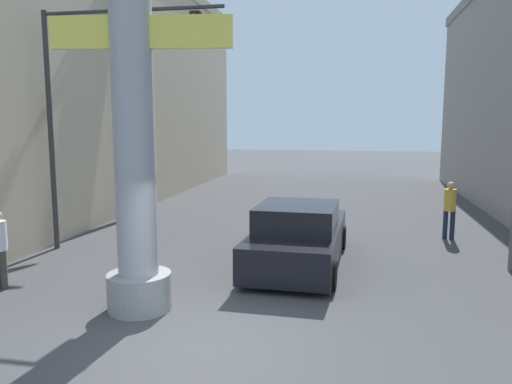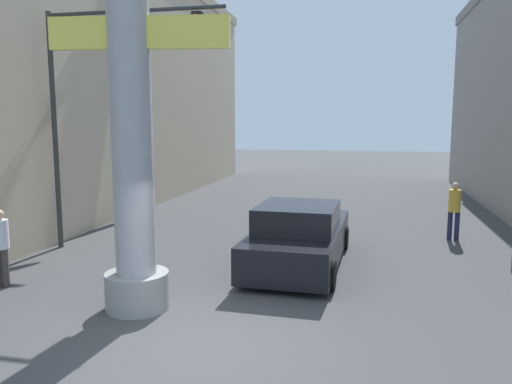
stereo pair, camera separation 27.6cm
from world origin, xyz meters
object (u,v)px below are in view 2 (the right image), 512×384
(street_lamp, at_px, (509,87))
(pedestrian_curb_left, at_px, (1,242))
(palm_tree_mid_left, at_px, (138,55))
(pedestrian_mid_right, at_px, (454,207))
(traffic_light_mast, at_px, (100,85))
(car_lead, at_px, (299,237))
(neon_sign_pole, at_px, (129,42))

(street_lamp, xyz_separation_m, pedestrian_curb_left, (-10.64, -3.47, -3.32))
(palm_tree_mid_left, relative_size, pedestrian_mid_right, 5.17)
(traffic_light_mast, distance_m, pedestrian_mid_right, 10.65)
(traffic_light_mast, relative_size, pedestrian_mid_right, 3.68)
(car_lead, bearing_deg, pedestrian_curb_left, -153.21)
(traffic_light_mast, relative_size, pedestrian_curb_left, 3.83)
(neon_sign_pole, bearing_deg, pedestrian_curb_left, 170.93)
(car_lead, relative_size, pedestrian_curb_left, 3.09)
(palm_tree_mid_left, height_order, pedestrian_mid_right, palm_tree_mid_left)
(car_lead, xyz_separation_m, palm_tree_mid_left, (-6.77, 5.47, 5.22))
(pedestrian_mid_right, bearing_deg, car_lead, -139.39)
(pedestrian_mid_right, distance_m, pedestrian_curb_left, 12.09)
(neon_sign_pole, xyz_separation_m, pedestrian_curb_left, (-3.40, 0.54, -3.93))
(neon_sign_pole, distance_m, pedestrian_mid_right, 10.56)
(palm_tree_mid_left, xyz_separation_m, pedestrian_curb_left, (0.77, -8.49, -4.95))
(car_lead, xyz_separation_m, pedestrian_curb_left, (-6.00, -3.03, 0.27))
(car_lead, bearing_deg, palm_tree_mid_left, 141.08)
(car_lead, relative_size, palm_tree_mid_left, 0.57)
(traffic_light_mast, distance_m, pedestrian_curb_left, 4.84)
(neon_sign_pole, relative_size, street_lamp, 1.45)
(neon_sign_pole, bearing_deg, traffic_light_mast, 125.83)
(car_lead, height_order, pedestrian_curb_left, pedestrian_curb_left)
(traffic_light_mast, bearing_deg, palm_tree_mid_left, 105.00)
(neon_sign_pole, height_order, palm_tree_mid_left, neon_sign_pole)
(traffic_light_mast, xyz_separation_m, palm_tree_mid_left, (-1.39, 5.19, 1.46))
(car_lead, bearing_deg, street_lamp, 5.40)
(palm_tree_mid_left, bearing_deg, traffic_light_mast, -75.00)
(street_lamp, distance_m, pedestrian_curb_left, 11.67)
(pedestrian_mid_right, relative_size, pedestrian_curb_left, 1.04)
(car_lead, bearing_deg, neon_sign_pole, -126.09)
(car_lead, height_order, pedestrian_mid_right, pedestrian_mid_right)
(palm_tree_mid_left, bearing_deg, street_lamp, -23.78)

